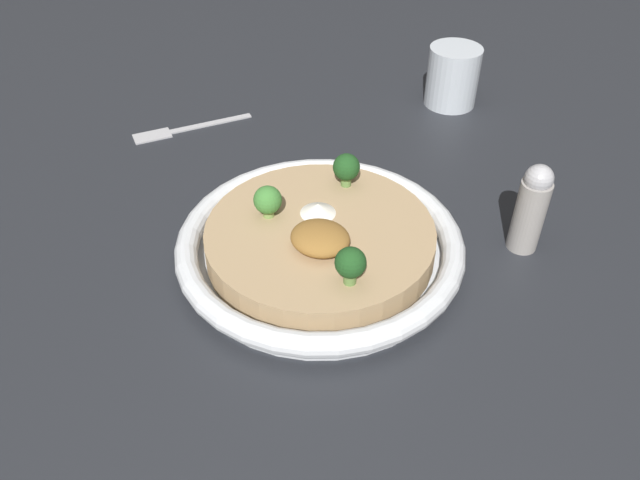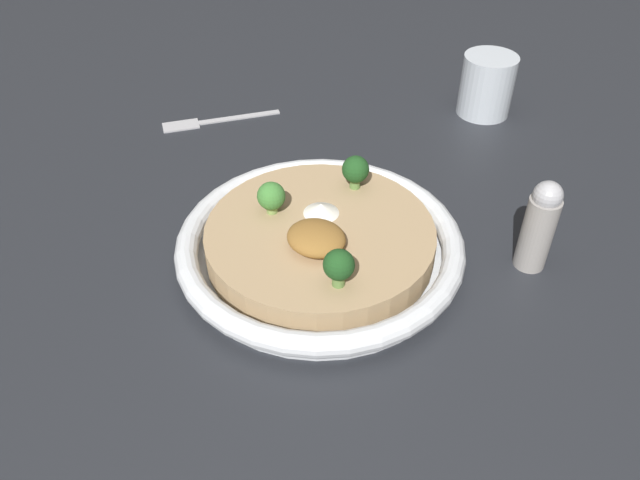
# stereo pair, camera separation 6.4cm
# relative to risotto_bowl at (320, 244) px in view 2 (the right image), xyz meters

# --- Properties ---
(ground_plane) EXTENTS (6.00, 6.00, 0.00)m
(ground_plane) POSITION_rel_risotto_bowl_xyz_m (0.00, 0.00, -0.02)
(ground_plane) COLOR #23262B
(risotto_bowl) EXTENTS (0.30, 0.30, 0.04)m
(risotto_bowl) POSITION_rel_risotto_bowl_xyz_m (0.00, 0.00, 0.00)
(risotto_bowl) COLOR silver
(risotto_bowl) RESTS_ON ground_plane
(cheese_sprinkle) EXTENTS (0.04, 0.04, 0.01)m
(cheese_sprinkle) POSITION_rel_risotto_bowl_xyz_m (-0.01, 0.02, 0.03)
(cheese_sprinkle) COLOR white
(cheese_sprinkle) RESTS_ON risotto_bowl
(crispy_onion_garnish) EXTENTS (0.06, 0.05, 0.02)m
(crispy_onion_garnish) POSITION_rel_risotto_bowl_xyz_m (0.01, -0.03, 0.03)
(crispy_onion_garnish) COLOR olive
(crispy_onion_garnish) RESTS_ON risotto_bowl
(broccoli_left) EXTENTS (0.03, 0.03, 0.04)m
(broccoli_left) POSITION_rel_risotto_bowl_xyz_m (-0.06, -0.01, 0.04)
(broccoli_left) COLOR #84A856
(broccoli_left) RESTS_ON risotto_bowl
(broccoli_front_right) EXTENTS (0.03, 0.03, 0.04)m
(broccoli_front_right) POSITION_rel_risotto_bowl_xyz_m (0.06, -0.06, 0.04)
(broccoli_front_right) COLOR #668E47
(broccoli_front_right) RESTS_ON risotto_bowl
(broccoli_back_left) EXTENTS (0.03, 0.03, 0.04)m
(broccoli_back_left) POSITION_rel_risotto_bowl_xyz_m (-0.01, 0.08, 0.04)
(broccoli_back_left) COLOR #668E47
(broccoli_back_left) RESTS_ON risotto_bowl
(drinking_glass) EXTENTS (0.07, 0.07, 0.08)m
(drinking_glass) POSITION_rel_risotto_bowl_xyz_m (0.01, 0.39, 0.02)
(drinking_glass) COLOR silver
(drinking_glass) RESTS_ON ground_plane
(fork_utensil) EXTENTS (0.12, 0.14, 0.00)m
(fork_utensil) POSITION_rel_risotto_bowl_xyz_m (-0.29, 0.14, -0.02)
(fork_utensil) COLOR #B7B7BC
(fork_utensil) RESTS_ON ground_plane
(pepper_shaker) EXTENTS (0.03, 0.03, 0.10)m
(pepper_shaker) POSITION_rel_risotto_bowl_xyz_m (0.18, 0.12, 0.03)
(pepper_shaker) COLOR #9E9993
(pepper_shaker) RESTS_ON ground_plane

